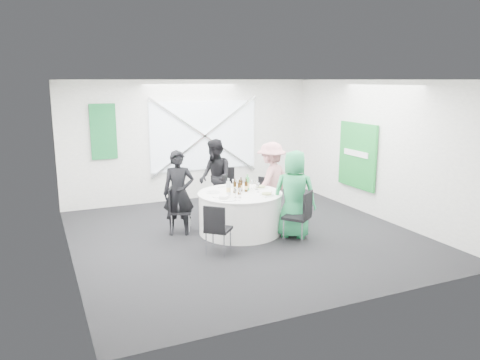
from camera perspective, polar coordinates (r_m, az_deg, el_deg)
name	(u,v)px	position (r m, az deg, el deg)	size (l,w,h in m)	color
floor	(244,235)	(8.65, 0.54, -6.75)	(6.00, 6.00, 0.00)	black
ceiling	(245,80)	(8.18, 0.58, 12.14)	(6.00, 6.00, 0.00)	white
wall_back	(191,140)	(11.07, -5.93, 4.82)	(6.00, 6.00, 0.00)	silver
wall_front	(348,199)	(5.77, 13.07, -2.24)	(6.00, 6.00, 0.00)	silver
wall_left	(65,174)	(7.58, -20.53, 0.72)	(6.00, 6.00, 0.00)	silver
wall_right	(379,150)	(9.92, 16.56, 3.53)	(6.00, 6.00, 0.00)	silver
window_panel	(204,136)	(11.12, -4.41, 5.40)	(2.60, 0.03, 1.60)	silver
window_brace_a	(205,136)	(11.08, -4.34, 5.38)	(0.05, 0.05, 3.16)	silver
window_brace_b	(205,136)	(11.08, -4.34, 5.38)	(0.05, 0.05, 3.16)	silver
green_banner	(103,132)	(10.54, -16.31, 5.67)	(0.55, 0.04, 1.20)	#166F2E
green_sign	(357,156)	(10.37, 14.10, 2.90)	(0.05, 1.20, 1.40)	#188830
banquet_table	(240,213)	(8.71, 0.00, -3.99)	(1.56, 1.56, 0.76)	silver
chair_back	(226,188)	(9.80, -1.76, -0.93)	(0.52, 0.53, 0.99)	black
chair_back_left	(177,207)	(8.72, -7.74, -3.28)	(0.51, 0.51, 0.85)	black
chair_back_right	(264,195)	(9.57, 2.95, -1.84)	(0.54, 0.54, 0.84)	black
chair_front_right	(301,213)	(8.20, 7.47, -3.97)	(0.59, 0.59, 0.92)	black
chair_front_left	(217,226)	(7.57, -2.86, -5.64)	(0.54, 0.54, 0.84)	black
person_man_back_left	(179,193)	(8.57, -7.49, -1.58)	(0.57, 0.37, 1.56)	black
person_man_back	(215,178)	(9.72, -3.04, 0.28)	(0.78, 0.43, 1.61)	black
person_woman_pink	(271,181)	(9.50, 3.82, -0.09)	(1.02, 0.47, 1.58)	#D3888D
person_woman_green	(294,194)	(8.41, 6.63, -1.73)	(0.78, 0.50, 1.59)	#2A9A5B
plate_back	(233,186)	(9.09, -0.88, -0.77)	(0.28, 0.28, 0.01)	white
plate_back_left	(213,192)	(8.62, -3.30, -1.51)	(0.25, 0.25, 0.01)	white
plate_back_right	(260,187)	(8.99, 2.51, -0.88)	(0.28, 0.28, 0.04)	white
plate_front_right	(267,194)	(8.43, 3.27, -1.76)	(0.27, 0.27, 0.04)	white
plate_front_left	(227,200)	(8.10, -1.55, -2.40)	(0.29, 0.29, 0.01)	white
napkin	(224,197)	(8.14, -1.92, -2.08)	(0.19, 0.12, 0.05)	silver
beer_bottle_a	(235,187)	(8.57, -0.64, -0.91)	(0.06, 0.06, 0.27)	#3B230A
beer_bottle_b	(241,186)	(8.70, 0.12, -0.72)	(0.06, 0.06, 0.27)	#3B230A
beer_bottle_c	(246,187)	(8.66, 0.75, -0.83)	(0.06, 0.06, 0.25)	#3B230A
beer_bottle_d	(239,189)	(8.46, -0.09, -1.05)	(0.06, 0.06, 0.28)	#3B230A
green_water_bottle	(247,184)	(8.77, 0.91, -0.48)	(0.08, 0.08, 0.31)	green
clear_water_bottle	(228,188)	(8.44, -1.42, -1.03)	(0.08, 0.08, 0.30)	silver
wine_glass_a	(252,183)	(8.88, 1.44, -0.32)	(0.07, 0.07, 0.17)	white
wine_glass_b	(235,190)	(8.25, -0.56, -1.29)	(0.07, 0.07, 0.17)	white
wine_glass_c	(257,183)	(8.83, 2.03, -0.38)	(0.07, 0.07, 0.17)	white
wine_glass_d	(234,182)	(8.94, -0.79, -0.22)	(0.07, 0.07, 0.17)	white
wine_glass_e	(238,182)	(8.91, -0.24, -0.27)	(0.07, 0.07, 0.17)	white
wine_glass_f	(258,186)	(8.64, 2.21, -0.67)	(0.07, 0.07, 0.17)	white
wine_glass_g	(240,191)	(8.23, -0.02, -1.32)	(0.07, 0.07, 0.17)	white
fork_a	(216,198)	(8.24, -2.94, -2.19)	(0.01, 0.15, 0.01)	silver
knife_a	(237,200)	(8.05, -0.37, -2.51)	(0.01, 0.15, 0.01)	silver
fork_b	(266,197)	(8.30, 3.24, -2.09)	(0.01, 0.15, 0.01)	silver
knife_b	(271,192)	(8.64, 3.82, -1.52)	(0.01, 0.15, 0.01)	silver
fork_c	(234,186)	(9.16, -0.79, -0.71)	(0.01, 0.15, 0.01)	silver
knife_c	(221,187)	(9.05, -2.27, -0.87)	(0.01, 0.15, 0.01)	silver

